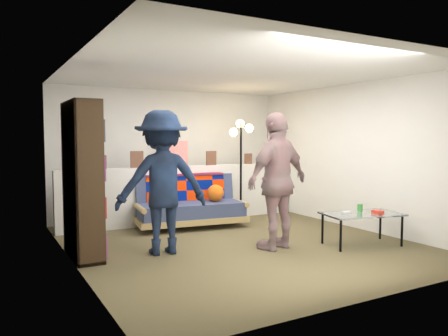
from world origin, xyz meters
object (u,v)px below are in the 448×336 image
(coffee_table, at_px, (362,215))
(bookshelf, at_px, (82,185))
(futon_sofa, at_px, (190,205))
(person_left, at_px, (162,182))
(floor_lamp, at_px, (241,149))
(person_right, at_px, (278,181))

(coffee_table, bearing_deg, bookshelf, 160.28)
(futon_sofa, relative_size, person_left, 1.03)
(bookshelf, distance_m, floor_lamp, 3.25)
(floor_lamp, distance_m, person_right, 2.13)
(person_right, bearing_deg, coffee_table, 146.49)
(person_left, bearing_deg, person_right, 167.29)
(bookshelf, height_order, coffee_table, bookshelf)
(floor_lamp, xyz_separation_m, person_right, (-0.63, -2.00, -0.37))
(person_left, bearing_deg, coffee_table, 167.68)
(bookshelf, bearing_deg, futon_sofa, 28.34)
(person_left, height_order, person_right, person_left)
(floor_lamp, xyz_separation_m, person_left, (-2.08, -1.45, -0.37))
(coffee_table, height_order, floor_lamp, floor_lamp)
(floor_lamp, relative_size, person_right, 0.99)
(person_right, bearing_deg, floor_lamp, -121.31)
(coffee_table, xyz_separation_m, person_left, (-2.60, 0.96, 0.51))
(futon_sofa, xyz_separation_m, bookshelf, (-1.97, -1.06, 0.55))
(bookshelf, bearing_deg, coffee_table, -19.72)
(futon_sofa, xyz_separation_m, coffee_table, (1.57, -2.33, 0.06))
(coffee_table, xyz_separation_m, floor_lamp, (-0.52, 2.41, 0.88))
(futon_sofa, distance_m, person_right, 2.04)
(bookshelf, xyz_separation_m, person_right, (2.38, -0.85, 0.01))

